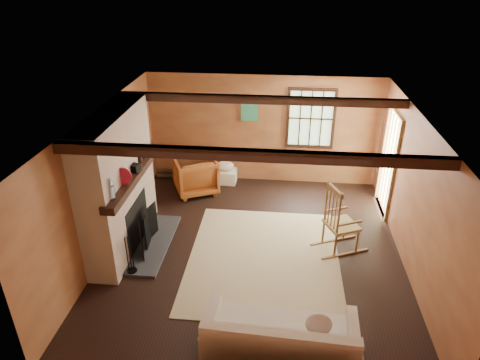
# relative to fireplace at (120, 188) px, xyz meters

# --- Properties ---
(ground) EXTENTS (5.50, 5.50, 0.00)m
(ground) POSITION_rel_fireplace_xyz_m (2.23, 0.00, -1.10)
(ground) COLOR black
(ground) RESTS_ON ground
(room_envelope) EXTENTS (5.02, 5.52, 2.44)m
(room_envelope) POSITION_rel_fireplace_xyz_m (2.45, 0.26, 0.53)
(room_envelope) COLOR #AD673D
(room_envelope) RESTS_ON ground
(fireplace) EXTENTS (1.02, 2.30, 2.40)m
(fireplace) POSITION_rel_fireplace_xyz_m (0.00, 0.00, 0.00)
(fireplace) COLOR #95543A
(fireplace) RESTS_ON ground
(rug) EXTENTS (2.50, 3.00, 0.01)m
(rug) POSITION_rel_fireplace_xyz_m (2.43, -0.20, -1.10)
(rug) COLOR #C9AE86
(rug) RESTS_ON ground
(rocking_chair) EXTENTS (1.01, 0.79, 1.24)m
(rocking_chair) POSITION_rel_fireplace_xyz_m (3.67, 0.22, -0.58)
(rocking_chair) COLOR tan
(rocking_chair) RESTS_ON ground
(sofa) EXTENTS (1.91, 0.92, 0.76)m
(sofa) POSITION_rel_fireplace_xyz_m (2.73, -2.21, -0.83)
(sofa) COLOR beige
(sofa) RESTS_ON ground
(firewood_pile) EXTENTS (0.62, 0.11, 0.22)m
(firewood_pile) POSITION_rel_fireplace_xyz_m (0.12, 2.60, -0.99)
(firewood_pile) COLOR brown
(firewood_pile) RESTS_ON ground
(laundry_basket) EXTENTS (0.51, 0.39, 0.30)m
(laundry_basket) POSITION_rel_fireplace_xyz_m (1.40, 2.53, -0.95)
(laundry_basket) COLOR white
(laundry_basket) RESTS_ON ground
(basket_pillow) EXTENTS (0.47, 0.41, 0.20)m
(basket_pillow) POSITION_rel_fireplace_xyz_m (1.40, 2.53, -0.70)
(basket_pillow) COLOR beige
(basket_pillow) RESTS_ON laundry_basket
(armchair) EXTENTS (1.13, 1.14, 0.79)m
(armchair) POSITION_rel_fireplace_xyz_m (0.83, 2.03, -0.71)
(armchair) COLOR #BF6026
(armchair) RESTS_ON ground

